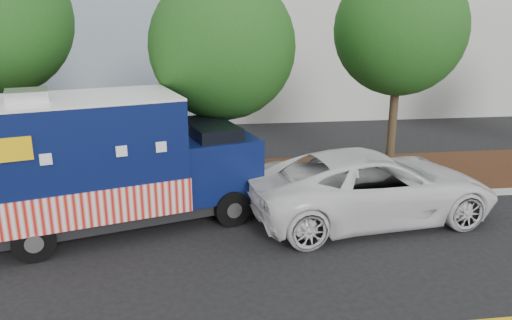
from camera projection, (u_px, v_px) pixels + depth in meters
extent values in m
plane|color=black|center=(187.00, 231.00, 12.30)|extent=(120.00, 120.00, 0.00)
cube|color=#9E9E99|center=(187.00, 207.00, 13.61)|extent=(120.00, 0.18, 0.15)
cube|color=black|center=(187.00, 182.00, 15.60)|extent=(120.00, 4.00, 0.15)
cylinder|color=#38281C|center=(9.00, 126.00, 14.68)|extent=(0.26, 0.26, 3.94)
cylinder|color=#38281C|center=(224.00, 139.00, 14.60)|extent=(0.26, 0.26, 3.25)
sphere|color=#1C4C15|center=(222.00, 47.00, 13.84)|extent=(4.09, 4.09, 4.09)
cylinder|color=#38281C|center=(392.00, 124.00, 15.38)|extent=(0.26, 0.26, 3.74)
sphere|color=#1C4C15|center=(400.00, 30.00, 14.57)|extent=(3.85, 3.85, 3.85)
cube|color=#473828|center=(22.00, 167.00, 13.34)|extent=(0.06, 0.06, 2.40)
cube|color=black|center=(127.00, 208.00, 12.57)|extent=(6.45, 3.73, 0.31)
cube|color=#091344|center=(80.00, 155.00, 11.76)|extent=(5.11, 3.71, 2.62)
cube|color=red|center=(84.00, 192.00, 12.02)|extent=(5.17, 3.79, 0.82)
cube|color=white|center=(74.00, 99.00, 11.38)|extent=(5.11, 3.71, 0.07)
cube|color=#B7B7BA|center=(27.00, 95.00, 10.95)|extent=(1.09, 1.09, 0.24)
cube|color=#091344|center=(212.00, 162.00, 13.21)|extent=(2.55, 2.81, 1.53)
cube|color=black|center=(210.00, 136.00, 12.98)|extent=(1.65, 2.35, 0.71)
cube|color=black|center=(247.00, 176.00, 13.75)|extent=(0.70, 2.12, 0.33)
cube|color=#B7B7BA|center=(88.00, 139.00, 13.01)|extent=(1.90, 0.60, 1.20)
cube|color=yellow|center=(1.00, 125.00, 12.08)|extent=(1.26, 0.39, 0.49)
cylinder|color=black|center=(232.00, 208.00, 12.54)|extent=(0.97, 0.55, 0.92)
cylinder|color=black|center=(204.00, 182.00, 14.49)|extent=(0.97, 0.55, 0.92)
cylinder|color=black|center=(34.00, 241.00, 10.74)|extent=(0.97, 0.55, 0.92)
cylinder|color=black|center=(32.00, 206.00, 12.69)|extent=(0.97, 0.55, 0.92)
imported|color=white|center=(372.00, 186.00, 12.87)|extent=(6.75, 3.75, 1.79)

